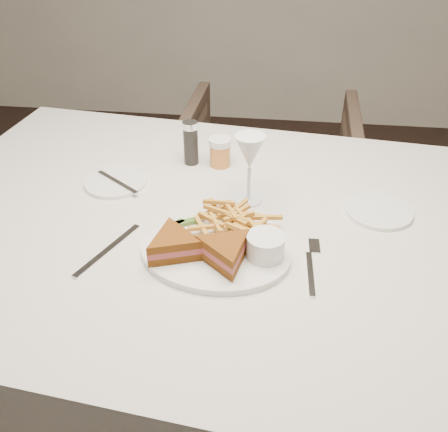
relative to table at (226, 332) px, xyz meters
The scene contains 3 objects.
table is the anchor object (origin of this frame).
chair_far 0.89m from the table, 85.56° to the left, with size 0.70×0.66×0.72m, color #48372C.
table_setting 0.41m from the table, 91.20° to the right, with size 0.82×0.62×0.18m.
Camera 1 is at (0.18, -0.74, 1.42)m, focal length 40.00 mm.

